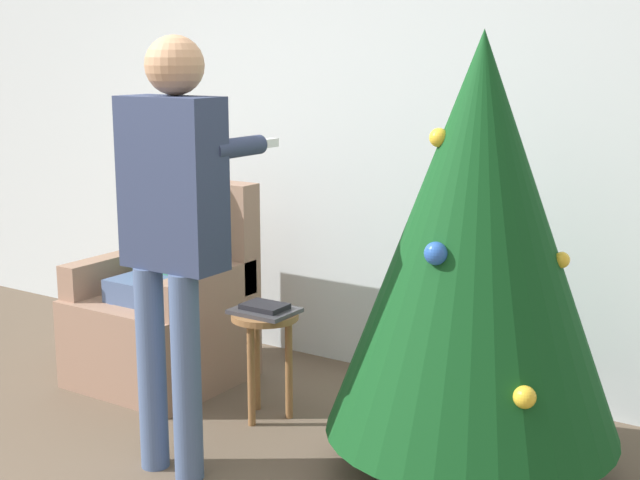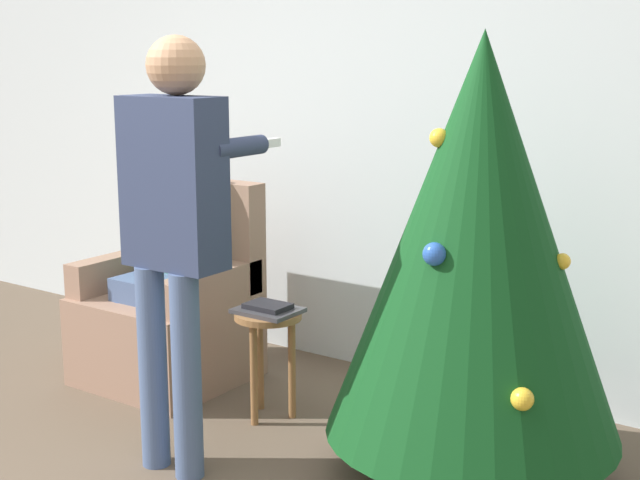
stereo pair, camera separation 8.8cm
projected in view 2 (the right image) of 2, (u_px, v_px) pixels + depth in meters
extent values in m
cube|color=silver|center=(353.00, 124.00, 4.83)|extent=(8.00, 0.06, 2.70)
cylinder|color=brown|center=(469.00, 453.00, 3.70)|extent=(0.10, 0.10, 0.19)
cone|color=#0F4219|center=(477.00, 239.00, 3.51)|extent=(1.20, 1.20, 1.63)
sphere|color=gold|center=(562.00, 261.00, 3.40)|extent=(0.06, 0.06, 0.06)
sphere|color=gold|center=(439.00, 138.00, 3.43)|extent=(0.08, 0.08, 0.08)
sphere|color=gold|center=(522.00, 399.00, 3.14)|extent=(0.08, 0.08, 0.08)
sphere|color=#2856B2|center=(434.00, 254.00, 3.28)|extent=(0.09, 0.09, 0.09)
cube|color=#93705B|center=(166.00, 337.00, 4.77)|extent=(0.78, 0.76, 0.47)
cube|color=#93705B|center=(203.00, 231.00, 4.91)|extent=(0.78, 0.14, 0.59)
cube|color=#93705B|center=(121.00, 270.00, 4.88)|extent=(0.12, 0.68, 0.18)
cube|color=#93705B|center=(211.00, 288.00, 4.52)|extent=(0.12, 0.68, 0.18)
cylinder|color=#475B84|center=(126.00, 344.00, 4.66)|extent=(0.11, 0.11, 0.47)
cylinder|color=#475B84|center=(153.00, 351.00, 4.55)|extent=(0.11, 0.11, 0.47)
cube|color=#475B84|center=(158.00, 286.00, 4.67)|extent=(0.32, 0.40, 0.12)
cube|color=#337A5B|center=(176.00, 224.00, 4.72)|extent=(0.36, 0.20, 0.50)
sphere|color=tan|center=(174.00, 158.00, 4.65)|extent=(0.20, 0.20, 0.20)
cylinder|color=#475B84|center=(153.00, 367.00, 3.73)|extent=(0.12, 0.12, 0.87)
cylinder|color=#475B84|center=(187.00, 377.00, 3.62)|extent=(0.12, 0.12, 0.87)
cube|color=#2D3856|center=(173.00, 183.00, 3.56)|extent=(0.43, 0.20, 0.69)
sphere|color=tan|center=(176.00, 65.00, 3.50)|extent=(0.24, 0.24, 0.24)
cylinder|color=#2D3856|center=(172.00, 142.00, 3.79)|extent=(0.08, 0.30, 0.08)
cylinder|color=#2D3856|center=(238.00, 147.00, 3.59)|extent=(0.08, 0.30, 0.08)
cube|color=white|center=(267.00, 143.00, 3.74)|extent=(0.04, 0.14, 0.04)
cylinder|color=olive|center=(268.00, 316.00, 4.21)|extent=(0.32, 0.32, 0.03)
cylinder|color=olive|center=(254.00, 375.00, 4.18)|extent=(0.04, 0.04, 0.50)
cylinder|color=olive|center=(292.00, 369.00, 4.26)|extent=(0.04, 0.04, 0.50)
cylinder|color=olive|center=(260.00, 361.00, 4.37)|extent=(0.04, 0.04, 0.50)
cube|color=#38383D|center=(268.00, 310.00, 4.21)|extent=(0.29, 0.23, 0.02)
cube|color=black|center=(268.00, 306.00, 4.20)|extent=(0.20, 0.15, 0.02)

